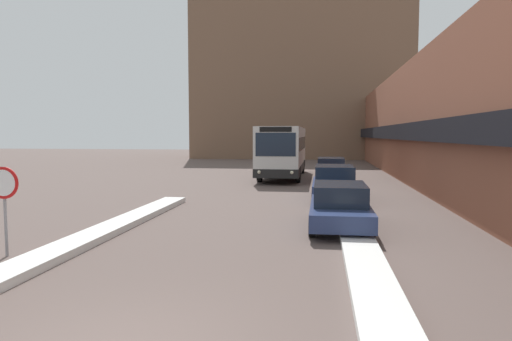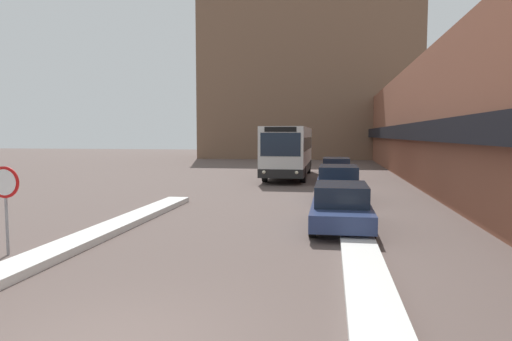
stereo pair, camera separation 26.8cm
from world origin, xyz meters
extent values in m
cube|color=brown|center=(10.00, 24.00, 3.56)|extent=(5.00, 60.00, 7.12)
cube|color=black|center=(7.25, 24.00, 3.05)|extent=(0.50, 60.00, 0.90)
cube|color=brown|center=(0.00, 51.25, 9.57)|extent=(26.00, 8.00, 19.15)
cube|color=silver|center=(-3.60, 5.95, 0.10)|extent=(0.90, 14.75, 0.20)
cube|color=silver|center=(3.60, 7.81, 0.09)|extent=(0.90, 16.02, 0.17)
cube|color=silver|center=(0.07, 25.27, 1.90)|extent=(2.57, 10.62, 2.94)
cube|color=black|center=(0.07, 25.27, 0.68)|extent=(2.59, 10.64, 0.51)
cube|color=#192333|center=(0.07, 25.27, 2.31)|extent=(2.60, 9.77, 0.81)
cube|color=#192333|center=(0.07, 19.95, 2.34)|extent=(2.26, 0.03, 1.32)
cube|color=black|center=(0.07, 19.95, 3.18)|extent=(1.80, 0.03, 0.28)
sphere|color=#F2EAC6|center=(-0.86, 19.94, 0.78)|extent=(0.20, 0.20, 0.20)
sphere|color=#F2EAC6|center=(1.00, 19.94, 0.78)|extent=(0.20, 0.20, 0.20)
cylinder|color=black|center=(-1.10, 21.98, 0.50)|extent=(0.28, 1.00, 1.00)
cylinder|color=black|center=(1.24, 21.98, 0.50)|extent=(0.28, 1.00, 1.00)
cylinder|color=black|center=(-1.10, 28.56, 0.50)|extent=(0.28, 1.00, 1.00)
cylinder|color=black|center=(1.24, 28.56, 0.50)|extent=(0.28, 1.00, 1.00)
cube|color=navy|center=(3.20, 8.70, 0.51)|extent=(1.79, 4.37, 0.50)
cube|color=#192333|center=(3.20, 8.81, 1.06)|extent=(1.58, 2.40, 0.62)
cylinder|color=black|center=(4.02, 7.35, 0.32)|extent=(0.20, 0.64, 0.64)
cylinder|color=black|center=(2.38, 7.35, 0.32)|extent=(0.20, 0.64, 0.64)
cylinder|color=black|center=(4.02, 10.06, 0.32)|extent=(0.20, 0.64, 0.64)
cylinder|color=black|center=(2.38, 10.06, 0.32)|extent=(0.20, 0.64, 0.64)
cube|color=navy|center=(3.20, 14.77, 0.54)|extent=(1.88, 4.59, 0.59)
cube|color=#192333|center=(3.20, 14.88, 1.18)|extent=(1.65, 2.53, 0.69)
cylinder|color=black|center=(4.06, 13.34, 0.31)|extent=(0.20, 0.61, 0.61)
cylinder|color=black|center=(2.34, 13.34, 0.31)|extent=(0.20, 0.61, 0.61)
cylinder|color=black|center=(4.06, 16.19, 0.31)|extent=(0.20, 0.61, 0.61)
cylinder|color=black|center=(2.34, 16.19, 0.31)|extent=(0.20, 0.61, 0.61)
cube|color=maroon|center=(3.20, 22.59, 0.53)|extent=(1.79, 4.26, 0.57)
cube|color=#192333|center=(3.20, 22.70, 1.14)|extent=(1.58, 2.34, 0.66)
cylinder|color=black|center=(4.01, 21.27, 0.31)|extent=(0.20, 0.62, 0.62)
cylinder|color=black|center=(2.39, 21.27, 0.31)|extent=(0.20, 0.62, 0.62)
cylinder|color=black|center=(4.01, 23.91, 0.31)|extent=(0.20, 0.62, 0.62)
cylinder|color=black|center=(2.39, 23.91, 0.31)|extent=(0.20, 0.62, 0.62)
cylinder|color=gray|center=(-4.77, 4.22, 1.07)|extent=(0.07, 0.07, 2.14)
cylinder|color=red|center=(-4.77, 4.20, 1.76)|extent=(0.76, 0.03, 0.76)
cylinder|color=white|center=(-4.77, 4.18, 1.76)|extent=(0.62, 0.02, 0.62)
camera|label=1|loc=(2.61, -5.49, 2.90)|focal=32.00mm
camera|label=2|loc=(2.87, -5.45, 2.90)|focal=32.00mm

